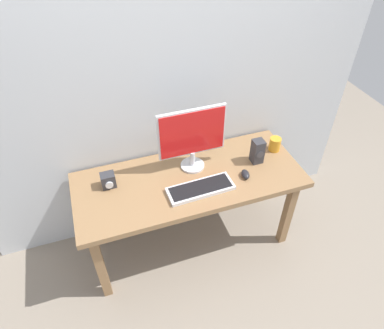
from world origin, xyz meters
The scene contains 9 objects.
ground_plane centered at (0.00, 0.00, 0.00)m, with size 6.00×6.00×0.00m, color gray.
wall_back centered at (0.00, 0.36, 1.50)m, with size 2.92×0.04×3.00m, color silver.
desk centered at (0.00, 0.00, 0.63)m, with size 1.59×0.65×0.71m.
monitor centered at (0.06, 0.12, 0.97)m, with size 0.47×0.17×0.47m.
keyboard_primary centered at (0.03, -0.13, 0.72)m, with size 0.45×0.18×0.03m.
mouse centered at (0.37, -0.11, 0.73)m, with size 0.05×0.09×0.04m, color #232328.
speaker_right centered at (0.52, 0.01, 0.80)m, with size 0.08×0.08×0.18m.
audio_controller centered at (-0.54, 0.10, 0.76)m, with size 0.09×0.09×0.10m.
coffee_mug centered at (0.71, 0.09, 0.76)m, with size 0.08×0.08×0.10m, color orange.
Camera 1 is at (-0.55, -1.64, 2.37)m, focal length 32.43 mm.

